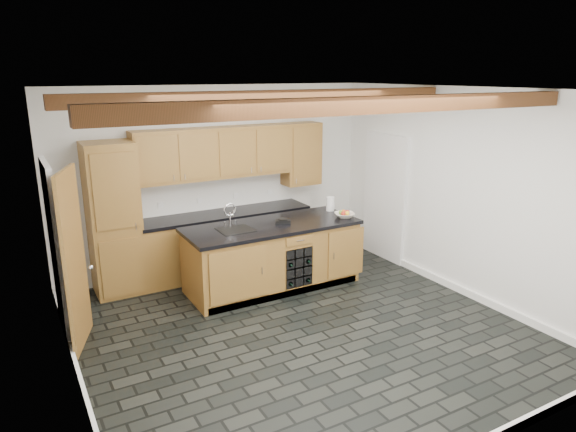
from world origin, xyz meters
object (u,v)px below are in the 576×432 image
object	(u,v)px
kitchen_scale	(283,221)
fruit_bowl	(344,215)
island	(273,256)
paper_towel	(330,204)

from	to	relation	value
kitchen_scale	fruit_bowl	xyz separation A→B (m)	(0.92, -0.19, 0.01)
island	kitchen_scale	bearing A→B (deg)	-4.07
fruit_bowl	island	bearing A→B (deg)	169.32
island	kitchen_scale	xyz separation A→B (m)	(0.16, -0.01, 0.50)
island	fruit_bowl	size ratio (longest dim) A/B	8.59
kitchen_scale	island	bearing A→B (deg)	-160.57
island	paper_towel	size ratio (longest dim) A/B	11.50
fruit_bowl	paper_towel	size ratio (longest dim) A/B	1.34
fruit_bowl	paper_towel	distance (m)	0.44
island	fruit_bowl	distance (m)	1.20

